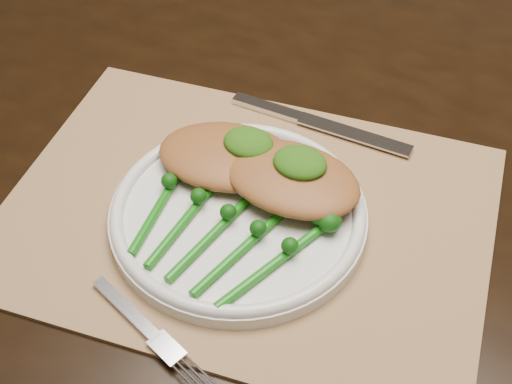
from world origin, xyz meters
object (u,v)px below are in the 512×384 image
at_px(dinner_plate, 238,213).
at_px(broccolini_bundle, 215,232).
at_px(dining_table, 323,325).
at_px(chicken_fillet_left, 227,156).
at_px(placemat, 246,215).

relative_size(dinner_plate, broccolini_bundle, 1.25).
relative_size(dining_table, chicken_fillet_left, 11.59).
height_order(dining_table, placemat, placemat).
distance_m(dining_table, broccolini_bundle, 0.45).
distance_m(placemat, dinner_plate, 0.02).
xyz_separation_m(dinner_plate, chicken_fillet_left, (-0.04, 0.05, 0.02)).
bearing_deg(chicken_fillet_left, placemat, -56.03).
bearing_deg(placemat, dining_table, 65.05).
bearing_deg(broccolini_bundle, dinner_plate, 90.90).
bearing_deg(dining_table, dinner_plate, -107.44).
bearing_deg(dinner_plate, broccolini_bundle, -100.64).
xyz_separation_m(placemat, broccolini_bundle, (-0.01, -0.05, 0.02)).
bearing_deg(dinner_plate, chicken_fillet_left, 124.82).
distance_m(chicken_fillet_left, broccolini_bundle, 0.09).
bearing_deg(chicken_fillet_left, dining_table, 40.10).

